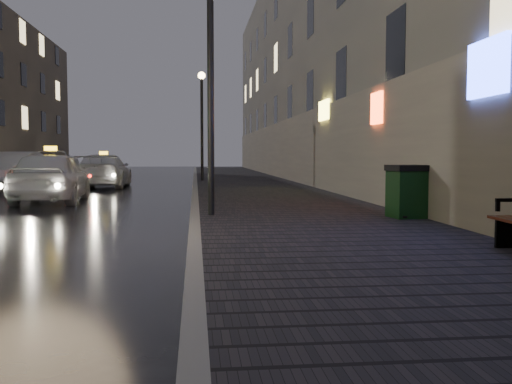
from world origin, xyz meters
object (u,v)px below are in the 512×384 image
lamp_near (210,56)px  taxi_near (51,177)px  car_left_mid (13,170)px  taxi_mid (104,171)px  taxi_far (52,165)px  lamp_far (202,112)px  trash_bin (407,191)px

lamp_near → taxi_near: lamp_near is taller
car_left_mid → taxi_mid: size_ratio=0.96×
lamp_near → taxi_far: (-8.45, 21.27, -2.66)m
lamp_near → lamp_far: size_ratio=1.00×
trash_bin → car_left_mid: bearing=125.2°
trash_bin → taxi_far: size_ratio=0.18×
lamp_far → trash_bin: lamp_far is taller
taxi_mid → taxi_far: size_ratio=0.82×
lamp_near → car_left_mid: size_ratio=1.13×
lamp_far → taxi_far: size_ratio=0.89×
lamp_far → trash_bin: 17.63m
lamp_near → car_left_mid: lamp_near is taller
taxi_near → taxi_mid: 7.58m
lamp_far → trash_bin: (3.95, -16.95, -2.79)m
taxi_mid → car_left_mid: bearing=7.6°
trash_bin → taxi_mid: size_ratio=0.22×
lamp_far → car_left_mid: size_ratio=1.13×
trash_bin → taxi_far: bearing=112.9°
lamp_far → taxi_near: bearing=-113.4°
lamp_near → taxi_mid: bearing=108.2°
car_left_mid → taxi_far: 8.89m
trash_bin → taxi_mid: taxi_mid is taller
taxi_far → lamp_near: bearing=-76.3°
lamp_near → car_left_mid: bearing=122.4°
taxi_near → car_left_mid: car_left_mid is taller
car_left_mid → taxi_mid: 3.66m
taxi_far → trash_bin: bearing=-68.8°
lamp_far → taxi_far: 10.30m
lamp_near → taxi_near: (-4.60, 5.36, -2.72)m
lamp_far → taxi_mid: bearing=-144.2°
trash_bin → lamp_far: bearing=96.8°
taxi_mid → trash_bin: bearing=119.7°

